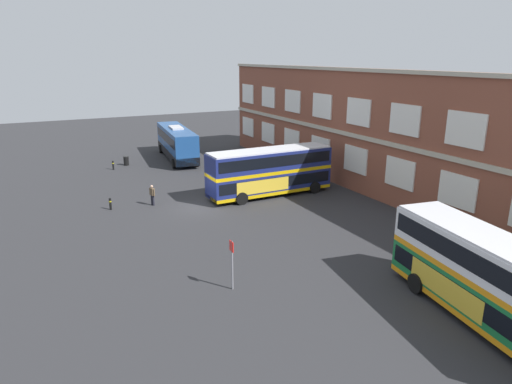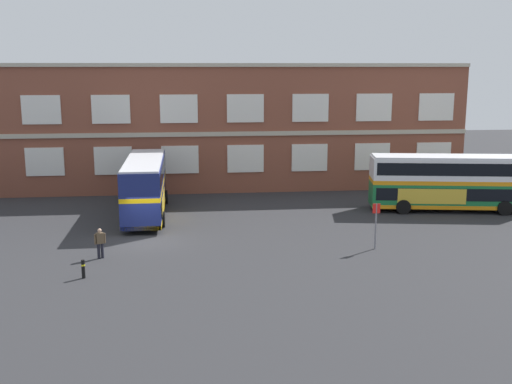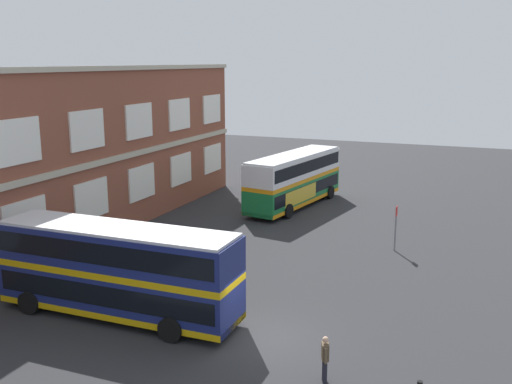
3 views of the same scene
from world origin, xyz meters
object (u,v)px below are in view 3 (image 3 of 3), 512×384
object	(u,v)px
double_decker_near	(117,270)
bus_stand_flag	(396,224)
waiting_passenger	(325,357)
double_decker_middle	(294,179)

from	to	relation	value
double_decker_near	bus_stand_flag	world-z (taller)	double_decker_near
double_decker_near	bus_stand_flag	size ratio (longest dim) A/B	4.08
bus_stand_flag	waiting_passenger	bearing A→B (deg)	-179.58
double_decker_near	waiting_passenger	xyz separation A→B (m)	(-1.83, -9.82, -1.22)
double_decker_middle	waiting_passenger	world-z (taller)	double_decker_middle
double_decker_near	double_decker_middle	distance (m)	21.86
double_decker_near	bus_stand_flag	bearing A→B (deg)	-35.13
waiting_passenger	double_decker_near	bearing A→B (deg)	79.43
double_decker_near	double_decker_middle	world-z (taller)	same
double_decker_near	double_decker_middle	xyz separation A→B (m)	(21.85, -0.73, 0.00)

